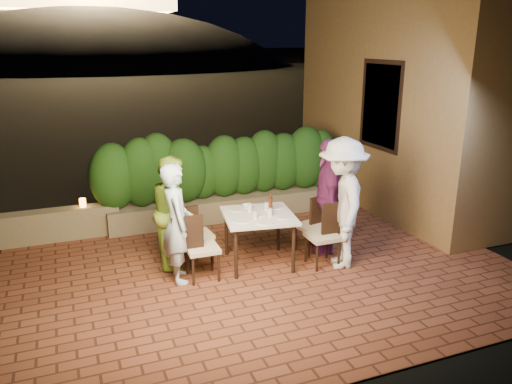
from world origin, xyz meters
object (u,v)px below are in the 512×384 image
diner_green (174,211)px  diner_purple (328,196)px  beer_bottle (271,203)px  dining_table (259,239)px  diner_white (342,204)px  parapet_lamp (83,203)px  chair_right_back (311,225)px  diner_blue (177,223)px  chair_right_front (323,235)px  chair_left_back (198,233)px  bowl (248,206)px  chair_left_front (202,247)px

diner_green → diner_purple: diner_purple is taller
beer_bottle → diner_green: size_ratio=0.18×
dining_table → diner_white: (1.06, -0.46, 0.55)m
dining_table → parapet_lamp: 3.04m
chair_right_back → diner_purple: diner_purple is taller
diner_white → beer_bottle: bearing=-97.3°
diner_blue → diner_green: 0.53m
dining_table → chair_right_front: bearing=-23.8°
parapet_lamp → chair_left_back: bearing=-47.8°
chair_right_back → diner_green: bearing=-22.0°
chair_right_front → diner_green: (-1.93, 0.82, 0.34)m
diner_green → parapet_lamp: diner_green is taller
chair_right_back → diner_white: (0.16, -0.60, 0.50)m
bowl → diner_white: bearing=-36.1°
bowl → beer_bottle: bearing=-55.0°
dining_table → parapet_lamp: dining_table is taller
dining_table → chair_left_front: chair_left_front is taller
diner_purple → diner_green: bearing=-74.4°
chair_left_back → diner_green: diner_green is taller
chair_left_front → parapet_lamp: (-1.39, 2.19, 0.12)m
diner_blue → parapet_lamp: 2.38m
chair_left_back → diner_blue: (-0.40, -0.48, 0.38)m
chair_right_front → chair_right_back: chair_right_front is taller
diner_green → chair_right_front: bearing=-100.9°
chair_right_front → bowl: bearing=-39.3°
chair_right_back → chair_left_front: bearing=-3.8°
beer_bottle → chair_right_front: (0.64, -0.39, -0.43)m
beer_bottle → chair_left_front: bearing=-170.7°
chair_left_front → diner_blue: size_ratio=0.57×
bowl → parapet_lamp: (-2.22, 1.69, -0.20)m
diner_purple → chair_right_front: bearing=-9.9°
diner_green → diner_white: 2.35m
beer_bottle → diner_blue: 1.37m
dining_table → chair_left_front: 0.88m
chair_left_front → parapet_lamp: 2.59m
dining_table → chair_right_front: size_ratio=1.06×
parapet_lamp → diner_white: bearing=-36.9°
bowl → chair_right_front: (0.87, -0.71, -0.31)m
diner_white → diner_blue: bearing=-78.2°
chair_right_back → diner_green: 2.06m
diner_white → diner_green: bearing=-91.4°
bowl → diner_green: diner_green is taller
dining_table → diner_blue: size_ratio=0.60×
chair_left_front → chair_right_back: chair_left_front is taller
diner_blue → bowl: bearing=-66.8°
beer_bottle → bowl: beer_bottle is taller
dining_table → parapet_lamp: size_ratio=6.91×
dining_table → chair_right_back: (0.90, 0.14, 0.05)m
dining_table → diner_purple: size_ratio=0.56×
beer_bottle → chair_left_front: beer_bottle is taller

